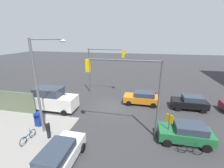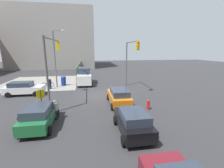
{
  "view_description": "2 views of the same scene",
  "coord_description": "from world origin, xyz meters",
  "views": [
    {
      "loc": [
        -3.15,
        15.76,
        8.11
      ],
      "look_at": [
        0.61,
        -1.96,
        2.32
      ],
      "focal_mm": 24.0,
      "sensor_mm": 36.0,
      "label": 1
    },
    {
      "loc": [
        -17.31,
        1.11,
        5.39
      ],
      "look_at": [
        -1.99,
        -1.3,
        1.85
      ],
      "focal_mm": 24.0,
      "sensor_mm": 36.0,
      "label": 2
    }
  ],
  "objects": [
    {
      "name": "van_white_delivery",
      "position": [
        6.77,
        1.8,
        1.28
      ],
      "size": [
        5.4,
        2.32,
        2.62
      ],
      "color": "white",
      "rests_on": "ground"
    },
    {
      "name": "bicycle_at_crosswalk",
      "position": [
        -6.8,
        6.0,
        0.35
      ],
      "size": [
        1.75,
        0.05,
        0.97
      ],
      "color": "black",
      "rests_on": "ground"
    },
    {
      "name": "mailbox_blue",
      "position": [
        6.2,
        5.0,
        0.76
      ],
      "size": [
        0.56,
        0.64,
        1.43
      ],
      "color": "navy",
      "rests_on": "ground"
    },
    {
      "name": "construction_fence",
      "position": [
        19.44,
        3.2,
        1.2
      ],
      "size": [
        22.87,
        0.12,
        2.4
      ],
      "primitive_type": "cube",
      "color": "#607056",
      "rests_on": "ground"
    },
    {
      "name": "bicycle_leaning_on_fence",
      "position": [
        5.6,
        7.2,
        0.35
      ],
      "size": [
        0.05,
        1.75,
        0.97
      ],
      "color": "black",
      "rests_on": "ground"
    },
    {
      "name": "sidewalk_corner",
      "position": [
        9.0,
        9.0,
        0.01
      ],
      "size": [
        12.0,
        12.0,
        0.01
      ],
      "primitive_type": "cube",
      "color": "gray",
      "rests_on": "ground"
    },
    {
      "name": "ground_plane",
      "position": [
        0.0,
        0.0,
        0.0
      ],
      "size": [
        120.0,
        120.0,
        0.0
      ],
      "primitive_type": "plane",
      "color": "#333335"
    },
    {
      "name": "traffic_signal_se_corner",
      "position": [
        2.49,
        -4.5,
        4.62
      ],
      "size": [
        5.29,
        0.36,
        6.5
      ],
      "color": "#59595B",
      "rests_on": "ground"
    },
    {
      "name": "coupe_white",
      "position": [
        1.73,
        8.97,
        0.84
      ],
      "size": [
        2.02,
        4.41,
        1.62
      ],
      "color": "white",
      "rests_on": "ground"
    },
    {
      "name": "coupe_orange",
      "position": [
        -3.24,
        -1.81,
        0.84
      ],
      "size": [
        4.28,
        2.02,
        1.62
      ],
      "color": "orange",
      "rests_on": "ground"
    },
    {
      "name": "traffic_signal_nw_corner",
      "position": [
        -2.16,
        4.5,
        4.67
      ],
      "size": [
        6.08,
        0.36,
        6.5
      ],
      "color": "#59595B",
      "rests_on": "ground"
    },
    {
      "name": "coupe_black",
      "position": [
        -8.7,
        -1.62,
        0.84
      ],
      "size": [
        3.84,
        2.02,
        1.62
      ],
      "color": "black",
      "rests_on": "ground"
    },
    {
      "name": "sedan_green",
      "position": [
        -6.79,
        4.67,
        0.84
      ],
      "size": [
        4.02,
        2.02,
        1.62
      ],
      "color": "#1E6638",
      "rests_on": "ground"
    },
    {
      "name": "street_lamp_corner",
      "position": [
        4.93,
        5.55,
        4.7
      ],
      "size": [
        2.14,
        1.91,
        8.0
      ],
      "color": "slate",
      "rests_on": "ground"
    },
    {
      "name": "fire_hydrant",
      "position": [
        -5.0,
        -4.2,
        0.49
      ],
      "size": [
        0.26,
        0.26,
        0.94
      ],
      "color": "red",
      "rests_on": "ground"
    },
    {
      "name": "pedestrian_crossing",
      "position": [
        4.2,
        6.5,
        0.8
      ],
      "size": [
        0.36,
        0.36,
        1.55
      ],
      "rotation": [
        0.0,
        0.0,
        4.06
      ],
      "color": "black",
      "rests_on": "ground"
    },
    {
      "name": "pedestrian_waiting",
      "position": [
        -5.8,
        3.8,
        0.82
      ],
      "size": [
        0.36,
        0.36,
        1.59
      ],
      "rotation": [
        0.0,
        0.0,
        3.21
      ],
      "color": "#B2B2B7",
      "rests_on": "ground"
    },
    {
      "name": "warning_sign_two_way",
      "position": [
        -5.4,
        4.87,
        1.64
      ],
      "size": [
        0.48,
        0.48,
        2.4
      ],
      "color": "#4C4C4C",
      "rests_on": "ground"
    },
    {
      "name": "building_loft_east",
      "position": [
        36.0,
        11.34,
        8.51
      ],
      "size": [
        20.0,
        24.0,
        17.02
      ],
      "color": "gray",
      "rests_on": "ground"
    }
  ]
}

